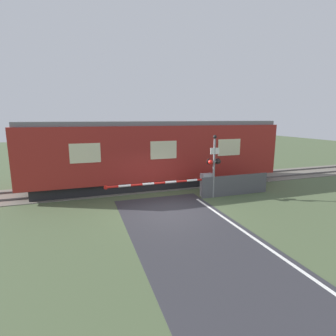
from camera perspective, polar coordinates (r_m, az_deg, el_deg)
The scene contains 6 objects.
ground_plane at distance 11.98m, azimuth 0.01°, elevation -9.13°, with size 80.00×80.00×0.00m, color #475638.
track_bed at distance 16.10m, azimuth -5.12°, elevation -3.81°, with size 36.00×3.20×0.13m.
train at distance 15.90m, azimuth -2.67°, elevation 3.29°, with size 14.94×3.15×3.91m.
crossing_barrier at distance 13.73m, azimuth 6.86°, elevation -3.65°, with size 5.58×0.44×1.23m.
signal_post at distance 13.57m, azimuth 10.01°, elevation 1.18°, with size 0.76×0.26×3.25m.
roadside_fence at distance 14.51m, azimuth 14.45°, elevation -3.62°, with size 3.95×0.06×1.10m.
Camera 1 is at (-3.59, -10.66, 4.11)m, focal length 28.00 mm.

